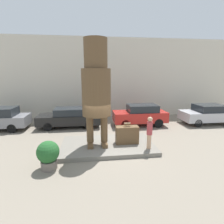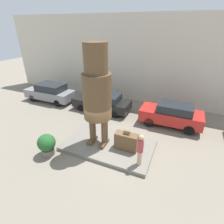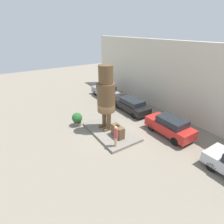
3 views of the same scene
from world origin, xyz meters
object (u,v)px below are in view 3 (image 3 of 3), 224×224
at_px(statue_figure, 106,94).
at_px(parked_car_red, 170,126).
at_px(parked_car_grey, 105,91).
at_px(tourist, 116,135).
at_px(giant_suitcase, 118,131).
at_px(parked_car_black, 131,105).
at_px(planter_pot, 77,119).

height_order(statue_figure, parked_car_red, statue_figure).
distance_m(statue_figure, parked_car_grey, 8.66).
distance_m(tourist, parked_car_red, 4.91).
bearing_deg(giant_suitcase, parked_car_black, 130.21).
height_order(parked_car_red, planter_pot, parked_car_red).
xyz_separation_m(giant_suitcase, planter_pot, (-3.83, -1.90, -0.02)).
bearing_deg(giant_suitcase, statue_figure, -178.17).
bearing_deg(giant_suitcase, planter_pot, -153.65).
height_order(giant_suitcase, tourist, tourist).
relative_size(statue_figure, giant_suitcase, 4.39).
bearing_deg(giant_suitcase, parked_car_red, 64.21).
bearing_deg(giant_suitcase, tourist, -41.48).
distance_m(giant_suitcase, parked_car_red, 4.39).
bearing_deg(parked_car_grey, parked_car_black, -179.45).
bearing_deg(statue_figure, parked_car_red, 48.25).
bearing_deg(tourist, giant_suitcase, 138.52).
relative_size(tourist, planter_pot, 1.35).
xyz_separation_m(parked_car_red, planter_pot, (-5.74, -5.85, -0.19)).
distance_m(giant_suitcase, planter_pot, 4.28).
relative_size(giant_suitcase, planter_pot, 1.00).
distance_m(parked_car_black, parked_car_red, 5.45).
relative_size(parked_car_grey, planter_pot, 3.61).
xyz_separation_m(parked_car_grey, parked_car_black, (5.26, 0.05, -0.07)).
bearing_deg(planter_pot, giant_suitcase, 26.35).
bearing_deg(giant_suitcase, parked_car_grey, 154.83).
bearing_deg(statue_figure, planter_pot, -139.60).
xyz_separation_m(statue_figure, parked_car_grey, (-7.13, 4.19, -2.58)).
bearing_deg(parked_car_black, tourist, 131.81).
xyz_separation_m(tourist, planter_pot, (-4.81, -1.03, -0.46)).
bearing_deg(tourist, parked_car_black, 131.81).
relative_size(statue_figure, tourist, 3.24).
bearing_deg(parked_car_grey, tourist, 152.92).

